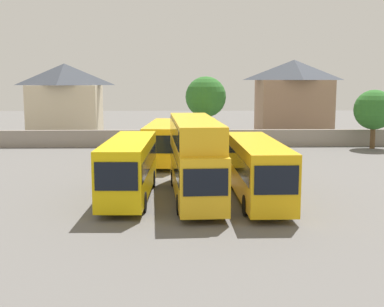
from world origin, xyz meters
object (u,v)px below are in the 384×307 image
at_px(bus_1, 129,165).
at_px(house_terrace_left, 65,101).
at_px(bus_3, 257,167).
at_px(bus_2, 195,154).
at_px(tree_left_of_lot, 206,97).
at_px(tree_behind_wall, 374,110).
at_px(bus_4, 164,140).
at_px(house_terrace_centre, 293,98).
at_px(bus_5, 205,139).

distance_m(bus_1, house_terrace_left, 33.74).
bearing_deg(bus_3, bus_2, -100.40).
bearing_deg(tree_left_of_lot, tree_behind_wall, -14.73).
xyz_separation_m(bus_4, tree_left_of_lot, (4.36, 12.69, 3.25)).
relative_size(bus_2, house_terrace_centre, 1.27).
bearing_deg(tree_left_of_lot, bus_1, -103.06).
bearing_deg(bus_1, bus_2, 90.72).
relative_size(bus_4, house_terrace_centre, 1.18).
bearing_deg(house_terrace_centre, house_terrace_left, -179.69).
relative_size(bus_2, bus_3, 1.08).
relative_size(bus_1, tree_behind_wall, 1.73).
bearing_deg(bus_5, house_terrace_left, -138.41).
distance_m(house_terrace_left, tree_left_of_lot, 17.57).
distance_m(bus_3, house_terrace_centre, 34.32).
bearing_deg(bus_3, bus_1, -95.82).
bearing_deg(bus_5, bus_1, -20.61).
bearing_deg(bus_3, bus_4, -158.36).
distance_m(bus_3, tree_left_of_lot, 27.27).
height_order(house_terrace_left, tree_left_of_lot, house_terrace_left).
distance_m(bus_1, tree_left_of_lot, 27.21).
relative_size(bus_4, tree_left_of_lot, 1.50).
height_order(bus_5, house_terrace_left, house_terrace_left).
bearing_deg(bus_2, bus_5, 171.68).
bearing_deg(tree_behind_wall, bus_1, -136.77).
bearing_deg(house_terrace_left, bus_5, -48.28).
height_order(bus_2, tree_left_of_lot, tree_left_of_lot).
distance_m(bus_3, bus_4, 15.49).
xyz_separation_m(bus_3, bus_5, (-2.25, 14.93, -0.07)).
bearing_deg(bus_4, bus_3, 26.07).
height_order(bus_2, tree_behind_wall, tree_behind_wall).
bearing_deg(house_terrace_left, bus_3, -61.05).
relative_size(house_terrace_left, tree_left_of_lot, 1.21).
height_order(bus_1, bus_2, bus_2).
height_order(bus_3, tree_left_of_lot, tree_left_of_lot).
distance_m(bus_2, bus_3, 3.76).
height_order(bus_3, house_terrace_left, house_terrace_left).
xyz_separation_m(bus_2, tree_behind_wall, (19.30, 21.90, 1.31)).
xyz_separation_m(bus_1, tree_behind_wall, (23.22, 21.83, 1.98)).
relative_size(bus_2, tree_left_of_lot, 1.62).
bearing_deg(bus_4, house_terrace_centre, 144.16).
height_order(bus_1, tree_behind_wall, tree_behind_wall).
relative_size(bus_1, bus_5, 0.89).
bearing_deg(tree_behind_wall, house_terrace_left, 163.29).
xyz_separation_m(bus_3, house_terrace_centre, (9.62, 32.83, 2.83)).
xyz_separation_m(house_terrace_left, tree_behind_wall, (33.74, -10.13, -0.59)).
bearing_deg(bus_5, bus_2, -5.68).
bearing_deg(tree_left_of_lot, bus_2, -94.74).
height_order(bus_2, house_terrace_centre, house_terrace_centre).
bearing_deg(bus_2, bus_4, -173.78).
bearing_deg(bus_5, bus_4, -81.02).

